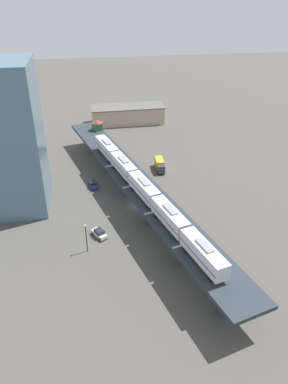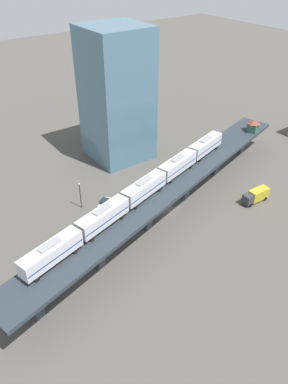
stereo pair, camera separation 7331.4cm
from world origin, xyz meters
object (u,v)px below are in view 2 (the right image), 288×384
street_car_blue (178,172)px  street_car_silver (105,203)px  signal_hut (253,126)px  office_tower (117,96)px  subway_train (144,188)px  street_lamp (80,193)px  delivery_truck (256,195)px

street_car_blue → street_car_silver: bearing=-88.7°
signal_hut → office_tower: (-22.16, -31.92, 9.10)m
subway_train → street_car_silver: 14.43m
street_lamp → office_tower: 30.93m
street_car_silver → signal_hut: bearing=87.3°
signal_hut → delivery_truck: bearing=-45.6°
street_lamp → signal_hut: bearing=84.6°
signal_hut → street_lamp: bearing=-95.4°
subway_train → street_lamp: (-13.68, -8.55, -5.53)m
subway_train → street_car_blue: subway_train is taller
street_lamp → subway_train: bearing=32.0°
signal_hut → office_tower: size_ratio=0.11×
subway_train → street_car_blue: size_ratio=13.01×
subway_train → street_car_blue: 24.23m
street_car_silver → street_lamp: size_ratio=0.68×
street_car_silver → office_tower: (-19.88, 16.96, 17.06)m
street_car_blue → street_car_silver: (0.52, -23.31, 0.00)m
street_lamp → office_tower: (-17.07, 21.73, 13.89)m
signal_hut → street_car_blue: 26.93m
street_car_silver → street_lamp: 6.37m
subway_train → office_tower: office_tower is taller
street_car_blue → delivery_truck: delivery_truck is taller
subway_train → street_car_silver: subway_train is taller
street_car_silver → subway_train: bearing=19.2°
subway_train → street_lamp: 17.05m
street_car_silver → delivery_truck: (19.95, 30.86, 0.82)m
subway_train → signal_hut: subway_train is taller
subway_train → delivery_truck: size_ratio=8.33×
subway_train → signal_hut: bearing=100.8°
street_car_blue → office_tower: 26.58m
office_tower → street_car_silver: bearing=-40.5°
subway_train → office_tower: size_ratio=1.69×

